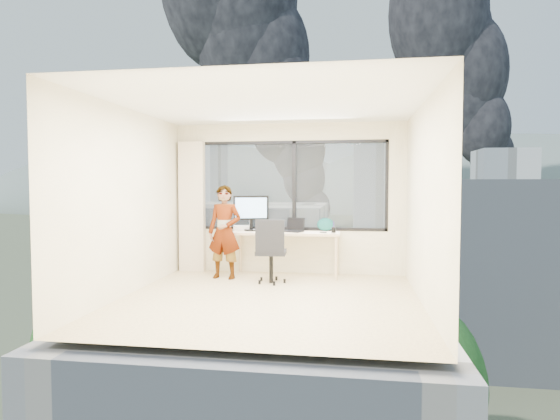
% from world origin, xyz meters
% --- Properties ---
extents(floor, '(4.00, 4.00, 0.01)m').
position_xyz_m(floor, '(0.00, 0.00, 0.00)').
color(floor, beige).
rests_on(floor, ground).
extents(ceiling, '(4.00, 4.00, 0.01)m').
position_xyz_m(ceiling, '(0.00, 0.00, 2.60)').
color(ceiling, white).
rests_on(ceiling, ground).
extents(wall_front, '(4.00, 0.01, 2.60)m').
position_xyz_m(wall_front, '(0.00, -2.00, 1.30)').
color(wall_front, beige).
rests_on(wall_front, ground).
extents(wall_left, '(0.01, 4.00, 2.60)m').
position_xyz_m(wall_left, '(-2.00, 0.00, 1.30)').
color(wall_left, beige).
rests_on(wall_left, ground).
extents(wall_right, '(0.01, 4.00, 2.60)m').
position_xyz_m(wall_right, '(2.00, 0.00, 1.30)').
color(wall_right, beige).
rests_on(wall_right, ground).
extents(window_wall, '(3.30, 0.16, 1.55)m').
position_xyz_m(window_wall, '(0.05, 2.00, 1.52)').
color(window_wall, black).
rests_on(window_wall, ground).
extents(curtain, '(0.45, 0.14, 2.30)m').
position_xyz_m(curtain, '(-1.72, 1.88, 1.15)').
color(curtain, beige).
rests_on(curtain, floor).
extents(desk, '(1.80, 0.60, 0.75)m').
position_xyz_m(desk, '(0.00, 1.66, 0.38)').
color(desk, tan).
rests_on(desk, floor).
extents(chair, '(0.56, 0.56, 1.03)m').
position_xyz_m(chair, '(-0.15, 1.07, 0.51)').
color(chair, black).
rests_on(chair, floor).
extents(person, '(0.59, 0.42, 1.53)m').
position_xyz_m(person, '(-0.97, 1.31, 0.77)').
color(person, '#2D2D33').
rests_on(person, floor).
extents(monitor, '(0.62, 0.34, 0.61)m').
position_xyz_m(monitor, '(-0.63, 1.77, 1.06)').
color(monitor, black).
rests_on(monitor, desk).
extents(game_console, '(0.37, 0.33, 0.08)m').
position_xyz_m(game_console, '(-0.80, 1.91, 0.79)').
color(game_console, white).
rests_on(game_console, desk).
extents(laptop, '(0.43, 0.45, 0.21)m').
position_xyz_m(laptop, '(0.11, 1.68, 0.86)').
color(laptop, black).
rests_on(laptop, desk).
extents(cellphone, '(0.11, 0.05, 0.01)m').
position_xyz_m(cellphone, '(0.63, 1.60, 0.76)').
color(cellphone, black).
rests_on(cellphone, desk).
extents(pen_cup, '(0.07, 0.07, 0.09)m').
position_xyz_m(pen_cup, '(0.80, 1.64, 0.80)').
color(pen_cup, black).
rests_on(pen_cup, desk).
extents(handbag, '(0.31, 0.21, 0.22)m').
position_xyz_m(handbag, '(0.65, 1.90, 0.86)').
color(handbag, '#0B463E').
rests_on(handbag, desk).
extents(exterior_ground, '(400.00, 400.00, 0.04)m').
position_xyz_m(exterior_ground, '(0.00, 120.00, -14.00)').
color(exterior_ground, '#515B3D').
rests_on(exterior_ground, ground).
extents(near_bldg_a, '(16.00, 12.00, 14.00)m').
position_xyz_m(near_bldg_a, '(-9.00, 30.00, -7.00)').
color(near_bldg_a, '#F0E7C9').
rests_on(near_bldg_a, exterior_ground).
extents(near_bldg_b, '(14.00, 13.00, 16.00)m').
position_xyz_m(near_bldg_b, '(12.00, 38.00, -6.00)').
color(near_bldg_b, silver).
rests_on(near_bldg_b, exterior_ground).
extents(far_tower_a, '(14.00, 14.00, 28.00)m').
position_xyz_m(far_tower_a, '(-35.00, 95.00, 0.00)').
color(far_tower_a, silver).
rests_on(far_tower_a, exterior_ground).
extents(far_tower_b, '(13.00, 13.00, 30.00)m').
position_xyz_m(far_tower_b, '(8.00, 120.00, 1.00)').
color(far_tower_b, silver).
rests_on(far_tower_b, exterior_ground).
extents(far_tower_c, '(15.00, 15.00, 26.00)m').
position_xyz_m(far_tower_c, '(45.00, 140.00, -1.00)').
color(far_tower_c, silver).
rests_on(far_tower_c, exterior_ground).
extents(far_tower_d, '(16.00, 14.00, 22.00)m').
position_xyz_m(far_tower_d, '(-60.00, 150.00, -3.00)').
color(far_tower_d, silver).
rests_on(far_tower_d, exterior_ground).
extents(hill_a, '(288.00, 216.00, 90.00)m').
position_xyz_m(hill_a, '(-120.00, 320.00, -14.00)').
color(hill_a, slate).
rests_on(hill_a, exterior_ground).
extents(hill_b, '(300.00, 220.00, 96.00)m').
position_xyz_m(hill_b, '(100.00, 320.00, -14.00)').
color(hill_b, slate).
rests_on(hill_b, exterior_ground).
extents(tree_a, '(7.00, 7.00, 8.00)m').
position_xyz_m(tree_a, '(-16.00, 22.00, -10.00)').
color(tree_a, '#204D19').
rests_on(tree_a, exterior_ground).
extents(tree_b, '(7.60, 7.60, 9.00)m').
position_xyz_m(tree_b, '(4.00, 18.00, -9.50)').
color(tree_b, '#204D19').
rests_on(tree_b, exterior_ground).
extents(smoke_plume_a, '(40.00, 24.00, 90.00)m').
position_xyz_m(smoke_plume_a, '(-10.00, 150.00, 39.00)').
color(smoke_plume_a, black).
rests_on(smoke_plume_a, exterior_ground).
extents(smoke_plume_b, '(30.00, 18.00, 70.00)m').
position_xyz_m(smoke_plume_b, '(55.00, 170.00, 27.00)').
color(smoke_plume_b, black).
rests_on(smoke_plume_b, exterior_ground).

